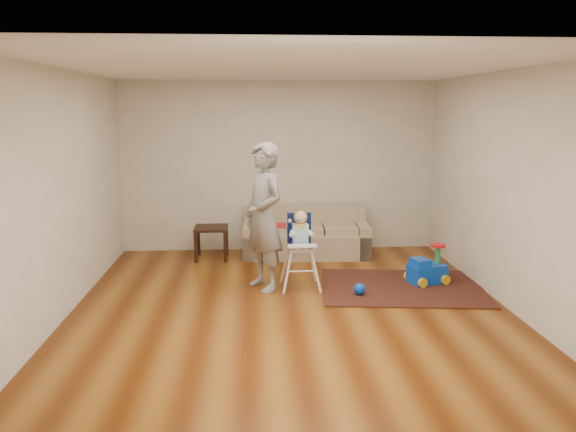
{
  "coord_description": "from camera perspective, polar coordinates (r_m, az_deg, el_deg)",
  "views": [
    {
      "loc": [
        -0.43,
        -6.2,
        2.28
      ],
      "look_at": [
        0.0,
        0.4,
        1.0
      ],
      "focal_mm": 35.0,
      "sensor_mm": 36.0,
      "label": 1
    }
  ],
  "objects": [
    {
      "name": "adult",
      "position": [
        7.03,
        -2.48,
        -0.11
      ],
      "size": [
        0.73,
        0.81,
        1.86
      ],
      "primitive_type": "imported",
      "rotation": [
        0.0,
        0.0,
        -1.04
      ],
      "color": "gray",
      "rests_on": "ground"
    },
    {
      "name": "room_envelope",
      "position": [
        6.75,
        -0.07,
        7.52
      ],
      "size": [
        5.04,
        5.52,
        2.72
      ],
      "color": "beige",
      "rests_on": "ground"
    },
    {
      "name": "area_rug",
      "position": [
        7.42,
        11.52,
        -7.09
      ],
      "size": [
        2.19,
        1.74,
        0.02
      ],
      "primitive_type": "cube",
      "rotation": [
        0.0,
        0.0,
        -0.11
      ],
      "color": "#321711",
      "rests_on": "ground"
    },
    {
      "name": "ground",
      "position": [
        6.61,
        0.23,
        -9.2
      ],
      "size": [
        5.5,
        5.5,
        0.0
      ],
      "primitive_type": "plane",
      "color": "#4D2005",
      "rests_on": "ground"
    },
    {
      "name": "sofa",
      "position": [
        8.75,
        1.84,
        -1.63
      ],
      "size": [
        1.97,
        0.89,
        0.75
      ],
      "rotation": [
        0.0,
        0.0,
        -0.05
      ],
      "color": "gray",
      "rests_on": "ground"
    },
    {
      "name": "high_chair",
      "position": [
        7.15,
        1.26,
        -3.55
      ],
      "size": [
        0.48,
        0.48,
        1.01
      ],
      "rotation": [
        0.0,
        0.0,
        0.03
      ],
      "color": "white",
      "rests_on": "ground"
    },
    {
      "name": "side_table",
      "position": [
        8.66,
        -7.78,
        -2.7
      ],
      "size": [
        0.5,
        0.5,
        0.5
      ],
      "primitive_type": null,
      "color": "black",
      "rests_on": "ground"
    },
    {
      "name": "toy_ball",
      "position": [
        7.01,
        7.28,
        -7.36
      ],
      "size": [
        0.14,
        0.14,
        0.14
      ],
      "primitive_type": "sphere",
      "color": "blue",
      "rests_on": "area_rug"
    },
    {
      "name": "ride_on_toy",
      "position": [
        7.59,
        13.99,
        -4.72
      ],
      "size": [
        0.54,
        0.46,
        0.51
      ],
      "primitive_type": null,
      "rotation": [
        0.0,
        0.0,
        0.31
      ],
      "color": "blue",
      "rests_on": "area_rug"
    }
  ]
}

